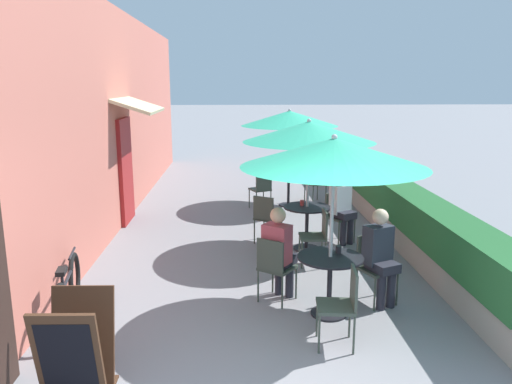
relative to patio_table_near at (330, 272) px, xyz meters
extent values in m
cube|color=#C66B5B|center=(-3.49, 5.05, 1.55)|extent=(0.24, 14.19, 4.20)
cube|color=maroon|center=(-3.33, 4.34, 0.50)|extent=(0.08, 0.96, 2.10)
cube|color=beige|center=(-3.02, 4.34, 1.80)|extent=(0.78, 1.80, 0.30)
cube|color=gray|center=(1.81, 4.95, -0.32)|extent=(0.44, 13.19, 0.45)
cube|color=#235B2D|center=(1.81, 4.95, 0.18)|extent=(0.60, 12.53, 0.56)
cylinder|color=black|center=(0.00, 0.00, -0.54)|extent=(0.44, 0.44, 0.02)
cylinder|color=black|center=(0.00, 0.00, -0.17)|extent=(0.06, 0.06, 0.73)
cylinder|color=black|center=(0.00, 0.00, 0.19)|extent=(0.79, 0.79, 0.02)
cylinder|color=#B7B7BC|center=(0.00, 0.00, 0.51)|extent=(0.04, 0.04, 2.12)
cone|color=#2DAD84|center=(0.00, 0.00, 1.45)|extent=(2.17, 2.17, 0.33)
sphere|color=#B7B7BC|center=(0.00, 0.00, 1.63)|extent=(0.07, 0.07, 0.07)
cube|color=#384238|center=(-0.60, 0.43, -0.10)|extent=(0.56, 0.56, 0.04)
cube|color=#384238|center=(-0.71, 0.28, 0.11)|extent=(0.33, 0.25, 0.42)
cylinder|color=#384238|center=(-0.35, 0.47, -0.32)|extent=(0.02, 0.02, 0.45)
cylinder|color=#384238|center=(-0.64, 0.68, -0.32)|extent=(0.02, 0.02, 0.45)
cylinder|color=#384238|center=(-0.56, 0.18, -0.32)|extent=(0.02, 0.02, 0.45)
cylinder|color=#384238|center=(-0.85, 0.39, -0.32)|extent=(0.02, 0.02, 0.45)
cylinder|color=#23232D|center=(-0.43, 0.53, -0.31)|extent=(0.11, 0.11, 0.47)
cylinder|color=#23232D|center=(-0.56, 0.62, -0.31)|extent=(0.11, 0.11, 0.47)
cube|color=#23232D|center=(-0.55, 0.50, -0.02)|extent=(0.45, 0.47, 0.12)
cube|color=#AD424C|center=(-0.61, 0.41, 0.23)|extent=(0.40, 0.38, 0.50)
sphere|color=tan|center=(-0.60, 0.43, 0.60)|extent=(0.20, 0.20, 0.20)
cube|color=#384238|center=(-0.07, -0.73, -0.10)|extent=(0.44, 0.44, 0.04)
cube|color=#384238|center=(0.11, -0.75, 0.11)|extent=(0.07, 0.38, 0.42)
cylinder|color=#384238|center=(-0.23, -0.54, -0.32)|extent=(0.02, 0.02, 0.45)
cylinder|color=#384238|center=(-0.27, -0.89, -0.32)|extent=(0.02, 0.02, 0.45)
cylinder|color=#384238|center=(0.12, -0.57, -0.32)|extent=(0.02, 0.02, 0.45)
cylinder|color=#384238|center=(0.09, -0.93, -0.32)|extent=(0.02, 0.02, 0.45)
cube|color=#384238|center=(0.67, 0.30, -0.10)|extent=(0.53, 0.53, 0.04)
cube|color=#384238|center=(0.60, 0.47, 0.11)|extent=(0.36, 0.18, 0.42)
cylinder|color=#384238|center=(0.58, 0.06, -0.32)|extent=(0.02, 0.02, 0.45)
cylinder|color=#384238|center=(0.91, 0.21, -0.32)|extent=(0.02, 0.02, 0.45)
cylinder|color=#384238|center=(0.43, 0.39, -0.32)|extent=(0.02, 0.02, 0.45)
cylinder|color=#384238|center=(0.76, 0.54, -0.32)|extent=(0.02, 0.02, 0.45)
cylinder|color=#23232D|center=(0.67, 0.11, -0.31)|extent=(0.11, 0.11, 0.47)
cylinder|color=#23232D|center=(0.82, 0.17, -0.31)|extent=(0.11, 0.11, 0.47)
cube|color=#23232D|center=(0.71, 0.22, -0.02)|extent=(0.42, 0.45, 0.12)
cube|color=#282D38|center=(0.66, 0.32, 0.23)|extent=(0.40, 0.34, 0.50)
sphere|color=beige|center=(0.67, 0.30, 0.60)|extent=(0.20, 0.20, 0.20)
cylinder|color=#232328|center=(0.12, 0.13, 0.24)|extent=(0.07, 0.07, 0.09)
cylinder|color=black|center=(0.07, 2.45, -0.54)|extent=(0.44, 0.44, 0.02)
cylinder|color=black|center=(0.07, 2.45, -0.17)|extent=(0.06, 0.06, 0.73)
cylinder|color=black|center=(0.07, 2.45, 0.19)|extent=(0.79, 0.79, 0.02)
cylinder|color=#B7B7BC|center=(0.07, 2.45, 0.51)|extent=(0.04, 0.04, 2.12)
cone|color=#2DAD84|center=(0.07, 2.45, 1.45)|extent=(2.17, 2.17, 0.33)
sphere|color=#B7B7BC|center=(0.07, 2.45, 1.63)|extent=(0.07, 0.07, 0.07)
cube|color=#384238|center=(0.72, 2.81, -0.10)|extent=(0.54, 0.54, 0.04)
cube|color=#384238|center=(0.63, 2.97, 0.11)|extent=(0.35, 0.21, 0.42)
cylinder|color=#384238|center=(0.65, 2.56, -0.32)|extent=(0.02, 0.02, 0.45)
cylinder|color=#384238|center=(0.96, 2.74, -0.32)|extent=(0.02, 0.02, 0.45)
cylinder|color=#384238|center=(0.47, 2.88, -0.32)|extent=(0.02, 0.02, 0.45)
cylinder|color=#384238|center=(0.79, 3.05, -0.32)|extent=(0.02, 0.02, 0.45)
cylinder|color=#23232D|center=(0.73, 2.61, -0.31)|extent=(0.11, 0.11, 0.47)
cylinder|color=#23232D|center=(0.87, 2.69, -0.31)|extent=(0.11, 0.11, 0.47)
cube|color=#23232D|center=(0.76, 2.73, -0.02)|extent=(0.44, 0.46, 0.12)
cube|color=white|center=(0.71, 2.83, 0.23)|extent=(0.40, 0.36, 0.50)
sphere|color=tan|center=(0.72, 2.81, 0.60)|extent=(0.20, 0.20, 0.20)
cube|color=#384238|center=(-0.56, 2.84, -0.10)|extent=(0.55, 0.55, 0.04)
cube|color=#384238|center=(-0.65, 2.68, 0.11)|extent=(0.34, 0.22, 0.42)
cylinder|color=#384238|center=(-0.31, 2.90, -0.32)|extent=(0.02, 0.02, 0.45)
cylinder|color=#384238|center=(-0.62, 3.08, -0.32)|extent=(0.02, 0.02, 0.45)
cylinder|color=#384238|center=(-0.50, 2.59, -0.32)|extent=(0.02, 0.02, 0.45)
cylinder|color=#384238|center=(-0.81, 2.78, -0.32)|extent=(0.02, 0.02, 0.45)
cube|color=#384238|center=(0.06, 1.72, -0.10)|extent=(0.41, 0.41, 0.04)
cube|color=#384238|center=(0.24, 1.71, 0.11)|extent=(0.04, 0.38, 0.42)
cylinder|color=#384238|center=(-0.12, 1.90, -0.32)|extent=(0.02, 0.02, 0.45)
cylinder|color=#384238|center=(-0.13, 1.54, -0.32)|extent=(0.02, 0.02, 0.45)
cylinder|color=#384238|center=(0.24, 1.89, -0.32)|extent=(0.02, 0.02, 0.45)
cylinder|color=#384238|center=(0.23, 1.53, -0.32)|extent=(0.02, 0.02, 0.45)
cylinder|color=#B73D3D|center=(0.00, 2.54, 0.24)|extent=(0.07, 0.07, 0.09)
cylinder|color=black|center=(0.09, 5.54, -0.54)|extent=(0.44, 0.44, 0.02)
cylinder|color=black|center=(0.09, 5.54, -0.17)|extent=(0.06, 0.06, 0.73)
cylinder|color=black|center=(0.09, 5.54, 0.19)|extent=(0.79, 0.79, 0.02)
cylinder|color=#B7B7BC|center=(0.09, 5.54, 0.51)|extent=(0.04, 0.04, 2.12)
cone|color=#2DAD84|center=(0.09, 5.54, 1.45)|extent=(2.17, 2.17, 0.33)
sphere|color=#B7B7BC|center=(0.09, 5.54, 1.63)|extent=(0.07, 0.07, 0.07)
cube|color=#384238|center=(0.76, 5.85, -0.10)|extent=(0.53, 0.53, 0.04)
cube|color=#384238|center=(0.68, 6.01, 0.11)|extent=(0.36, 0.18, 0.42)
cylinder|color=#384238|center=(0.67, 5.61, -0.32)|extent=(0.02, 0.02, 0.45)
cylinder|color=#384238|center=(1.00, 5.76, -0.32)|extent=(0.02, 0.02, 0.45)
cylinder|color=#384238|center=(0.52, 5.94, -0.32)|extent=(0.02, 0.02, 0.45)
cylinder|color=#384238|center=(0.85, 6.08, -0.32)|extent=(0.02, 0.02, 0.45)
cube|color=#384238|center=(-0.58, 5.24, -0.10)|extent=(0.53, 0.53, 0.04)
cube|color=#384238|center=(-0.51, 5.07, 0.11)|extent=(0.36, 0.18, 0.42)
cylinder|color=#384238|center=(-0.49, 5.48, -0.32)|extent=(0.02, 0.02, 0.45)
cylinder|color=#384238|center=(-0.82, 5.33, -0.32)|extent=(0.02, 0.02, 0.45)
cylinder|color=#384238|center=(-0.34, 5.15, -0.32)|extent=(0.02, 0.02, 0.45)
cylinder|color=#384238|center=(-0.67, 5.00, -0.32)|extent=(0.02, 0.02, 0.45)
torus|color=black|center=(-3.22, 0.53, -0.22)|extent=(0.16, 0.65, 0.65)
torus|color=black|center=(-3.06, -0.48, -0.22)|extent=(0.16, 0.65, 0.65)
cylinder|color=black|center=(-3.14, 0.02, -0.05)|extent=(0.17, 0.79, 0.04)
cylinder|color=black|center=(-3.11, -0.15, -0.21)|extent=(0.13, 0.58, 0.39)
cylinder|color=black|center=(-3.09, -0.25, 0.05)|extent=(0.04, 0.04, 0.23)
cube|color=black|center=(-3.09, -0.25, 0.16)|extent=(0.13, 0.23, 0.05)
cylinder|color=black|center=(-3.21, 0.49, 0.12)|extent=(0.10, 0.46, 0.03)
cube|color=#422819|center=(-2.57, -1.27, -0.08)|extent=(0.59, 0.25, 0.92)
cube|color=black|center=(-2.57, -1.25, -0.06)|extent=(0.48, 0.17, 0.70)
cube|color=#422819|center=(-2.58, -1.67, -0.08)|extent=(0.59, 0.25, 0.92)
cube|color=black|center=(-2.58, -1.69, -0.06)|extent=(0.48, 0.17, 0.70)
camera|label=1|loc=(-1.13, -5.62, 2.24)|focal=35.00mm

